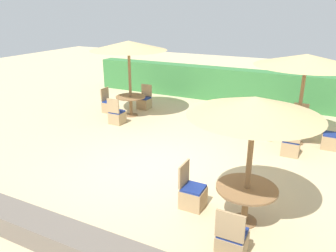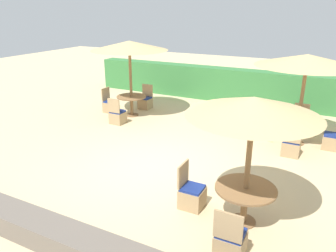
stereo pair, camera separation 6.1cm
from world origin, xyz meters
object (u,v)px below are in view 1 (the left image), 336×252
object	(u,v)px
round_table_front_right	(246,194)
patio_chair_back_right_west	(265,130)
patio_chair_back_left_south	(117,116)
patio_chair_front_right_west	(192,195)
patio_chair_back_right_east	(331,140)
round_table_back_left	(131,100)
patio_chair_back_right_south	(291,146)
patio_chair_back_right_north	(298,125)
parasol_back_left	(129,46)
round_table_back_right	(297,125)
patio_chair_back_left_north	(144,102)
patio_chair_front_right_south	(232,242)
patio_chair_back_left_west	(109,105)
parasol_front_right	(255,107)
parasol_back_right	(307,60)

from	to	relation	value
round_table_front_right	patio_chair_back_right_west	xyz separation A→B (m)	(-0.47, 4.42, -0.33)
patio_chair_back_left_south	patio_chair_front_right_west	bearing A→B (deg)	-39.20
patio_chair_back_right_east	round_table_back_left	bearing A→B (deg)	89.97
round_table_front_right	patio_chair_back_right_south	size ratio (longest dim) A/B	1.21
patio_chair_front_right_west	round_table_back_left	distance (m)	6.20
patio_chair_back_right_south	round_table_front_right	bearing A→B (deg)	-96.16
patio_chair_back_right_east	patio_chair_back_right_north	world-z (taller)	same
round_table_front_right	round_table_back_left	distance (m)	7.01
parasol_back_left	round_table_back_right	world-z (taller)	parasol_back_left
patio_chair_front_right_west	round_table_back_left	size ratio (longest dim) A/B	0.87
patio_chair_front_right_west	patio_chair_back_left_north	bearing A→B (deg)	-141.60
patio_chair_front_right_south	parasol_back_left	world-z (taller)	parasol_back_left
round_table_front_right	patio_chair_back_left_south	size ratio (longest dim) A/B	1.21
parasol_back_left	patio_chair_back_right_west	world-z (taller)	parasol_back_left
patio_chair_back_left_south	round_table_back_right	size ratio (longest dim) A/B	1.03
round_table_back_left	patio_chair_back_left_west	world-z (taller)	patio_chair_back_left_west
parasol_front_right	patio_chair_back_right_east	distance (m)	5.09
parasol_front_right	patio_chair_back_right_north	xyz separation A→B (m)	(0.37, 5.39, -2.00)
patio_chair_back_right_west	patio_chair_back_right_north	distance (m)	1.29
patio_chair_back_left_north	round_table_back_right	world-z (taller)	patio_chair_back_left_north
patio_chair_back_left_north	patio_chair_back_left_west	bearing A→B (deg)	47.65
patio_chair_back_left_west	patio_chair_back_right_south	world-z (taller)	same
patio_chair_back_right_west	patio_chair_back_right_south	bearing A→B (deg)	42.76
patio_chair_front_right_west	parasol_back_right	world-z (taller)	parasol_back_right
round_table_back_left	round_table_back_right	distance (m)	5.78
patio_chair_back_right_north	round_table_back_right	bearing A→B (deg)	91.69
patio_chair_front_right_south	patio_chair_back_left_south	size ratio (longest dim) A/B	1.00
patio_chair_back_left_north	patio_chair_back_left_south	bearing A→B (deg)	92.14
patio_chair_back_left_south	parasol_back_right	bearing A→B (deg)	9.47
parasol_back_left	patio_chair_back_right_east	distance (m)	7.11
parasol_back_left	parasol_front_right	bearing A→B (deg)	-39.80
patio_chair_back_right_east	patio_chair_back_right_south	bearing A→B (deg)	135.39
patio_chair_back_left_south	round_table_back_right	world-z (taller)	patio_chair_back_left_south
parasol_back_left	round_table_back_left	xyz separation A→B (m)	(0.00, -0.00, -1.96)
patio_chair_front_right_west	patio_chair_back_right_west	world-z (taller)	same
patio_chair_front_right_south	patio_chair_back_right_north	xyz separation A→B (m)	(0.34, 6.37, 0.00)
parasol_back_right	patio_chair_back_right_west	world-z (taller)	parasol_back_right
patio_chair_back_left_north	patio_chair_back_right_west	xyz separation A→B (m)	(4.93, -1.09, 0.00)
patio_chair_back_left_south	patio_chair_back_right_east	size ratio (longest dim) A/B	1.00
patio_chair_front_right_west	patio_chair_back_right_north	xyz separation A→B (m)	(1.45, 5.36, 0.00)
parasol_back_right	patio_chair_back_left_west	bearing A→B (deg)	179.95
parasol_front_right	patio_chair_back_left_north	bearing A→B (deg)	134.50
patio_chair_back_right_east	patio_chair_back_right_north	xyz separation A→B (m)	(-0.98, 0.91, 0.00)
patio_chair_back_left_north	parasol_back_left	bearing A→B (deg)	91.43
patio_chair_back_right_west	parasol_back_left	bearing A→B (deg)	-90.78
patio_chair_back_left_south	patio_chair_back_right_east	xyz separation A→B (m)	(6.68, 0.97, 0.00)
patio_chair_front_right_west	patio_chair_front_right_south	world-z (taller)	same
patio_chair_front_right_west	patio_chair_back_right_south	distance (m)	3.76
parasol_front_right	patio_chair_back_right_west	distance (m)	4.87
parasol_back_right	patio_chair_back_right_south	bearing A→B (deg)	-91.30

